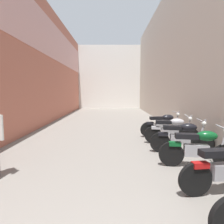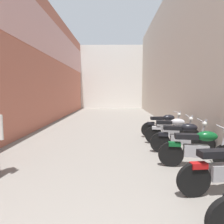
% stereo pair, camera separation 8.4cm
% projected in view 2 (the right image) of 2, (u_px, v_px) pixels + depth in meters
% --- Properties ---
extents(ground_plane, '(38.07, 38.07, 0.00)m').
position_uv_depth(ground_plane, '(106.00, 133.00, 8.80)').
color(ground_plane, gray).
extents(building_left, '(0.45, 22.07, 6.82)m').
position_uv_depth(building_left, '(41.00, 61.00, 10.44)').
color(building_left, '#B76651').
rests_on(building_left, ground).
extents(building_right, '(0.45, 22.07, 7.40)m').
position_uv_depth(building_right, '(175.00, 55.00, 10.36)').
color(building_right, beige).
rests_on(building_right, ground).
extents(building_far_end, '(9.63, 2.00, 6.76)m').
position_uv_depth(building_far_end, '(112.00, 78.00, 22.42)').
color(building_far_end, silver).
rests_on(building_far_end, ground).
extents(motorcycle_fourth, '(1.84, 0.58, 1.04)m').
position_uv_depth(motorcycle_fourth, '(199.00, 147.00, 4.73)').
color(motorcycle_fourth, black).
rests_on(motorcycle_fourth, ground).
extents(motorcycle_fifth, '(1.84, 0.58, 1.04)m').
position_uv_depth(motorcycle_fifth, '(183.00, 137.00, 5.86)').
color(motorcycle_fifth, black).
rests_on(motorcycle_fifth, ground).
extents(motorcycle_sixth, '(1.84, 0.58, 1.04)m').
position_uv_depth(motorcycle_sixth, '(172.00, 130.00, 6.89)').
color(motorcycle_sixth, black).
rests_on(motorcycle_sixth, ground).
extents(motorcycle_seventh, '(1.85, 0.58, 1.04)m').
position_uv_depth(motorcycle_seventh, '(164.00, 125.00, 8.01)').
color(motorcycle_seventh, black).
rests_on(motorcycle_seventh, ground).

